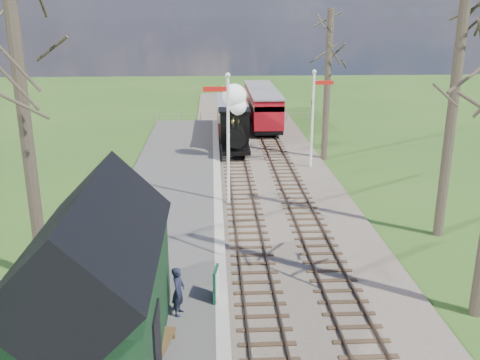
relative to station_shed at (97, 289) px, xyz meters
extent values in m
ellipsoid|color=#385B23|center=(-20.70, 56.00, -17.03)|extent=(57.60, 36.00, 16.20)
ellipsoid|color=#385B23|center=(14.30, 61.00, -20.31)|extent=(70.40, 44.00, 19.80)
ellipsoid|color=#385B23|center=(-3.70, 66.00, -18.67)|extent=(64.00, 40.00, 18.00)
cube|color=brown|center=(5.60, 18.00, -2.22)|extent=(8.00, 60.00, 0.10)
cube|color=brown|center=(3.80, 18.00, -2.13)|extent=(0.07, 60.00, 0.12)
cube|color=brown|center=(4.80, 18.00, -2.13)|extent=(0.07, 60.00, 0.12)
cube|color=#38281C|center=(4.30, 18.00, -2.17)|extent=(1.60, 60.00, 0.09)
cube|color=brown|center=(6.40, 18.00, -2.13)|extent=(0.07, 60.00, 0.12)
cube|color=brown|center=(7.40, 18.00, -2.13)|extent=(0.07, 60.00, 0.12)
cube|color=#38281C|center=(6.90, 18.00, -2.17)|extent=(1.60, 60.00, 0.09)
cube|color=#474442|center=(0.80, 10.00, -2.17)|extent=(5.00, 44.00, 0.20)
cube|color=#B2AD9E|center=(3.10, 10.00, -2.16)|extent=(0.40, 44.00, 0.21)
cube|color=black|center=(0.00, 0.00, -0.77)|extent=(3.00, 6.00, 2.60)
cube|color=black|center=(0.00, 0.00, 1.08)|extent=(3.25, 6.30, 3.25)
cube|color=black|center=(1.52, -1.00, -1.07)|extent=(0.06, 1.20, 2.00)
cylinder|color=silver|center=(3.60, 12.00, 0.73)|extent=(0.14, 0.14, 6.00)
sphere|color=silver|center=(3.60, 12.00, 3.83)|extent=(0.24, 0.24, 0.24)
cube|color=#B7140F|center=(3.05, 12.00, 3.23)|extent=(1.10, 0.08, 0.22)
cube|color=black|center=(3.60, 12.00, 2.13)|extent=(0.18, 0.06, 0.30)
cylinder|color=silver|center=(8.60, 18.00, 0.48)|extent=(0.14, 0.14, 5.50)
sphere|color=silver|center=(8.60, 18.00, 3.33)|extent=(0.24, 0.24, 0.24)
cube|color=#B7140F|center=(9.15, 18.00, 2.73)|extent=(1.10, 0.08, 0.22)
cube|color=black|center=(8.60, 18.00, 1.63)|extent=(0.18, 0.06, 0.30)
cylinder|color=#382D23|center=(-3.00, 5.00, 3.23)|extent=(0.41, 0.41, 11.00)
cylinder|color=#382D23|center=(12.10, 8.00, 2.73)|extent=(0.40, 0.40, 10.00)
cylinder|color=#382D23|center=(9.80, 20.00, 2.23)|extent=(0.39, 0.39, 9.00)
cube|color=slate|center=(4.60, 32.00, -1.52)|extent=(12.60, 0.02, 0.01)
cube|color=slate|center=(4.60, 32.00, -1.82)|extent=(12.60, 0.02, 0.02)
cylinder|color=slate|center=(4.60, 32.00, -1.77)|extent=(0.08, 0.08, 1.00)
cube|color=black|center=(4.30, 21.10, -1.61)|extent=(1.73, 4.06, 0.25)
cylinder|color=black|center=(4.30, 20.49, -0.70)|extent=(1.12, 2.64, 1.12)
cube|color=black|center=(4.30, 22.32, -0.59)|extent=(1.83, 1.63, 2.03)
cylinder|color=black|center=(4.30, 19.47, 0.22)|extent=(0.28, 0.28, 0.81)
sphere|color=#B88736|center=(4.30, 20.79, 0.02)|extent=(0.53, 0.53, 0.53)
sphere|color=white|center=(4.40, 19.47, 1.18)|extent=(1.02, 1.02, 1.02)
sphere|color=white|center=(4.20, 19.57, 1.79)|extent=(1.42, 1.42, 1.42)
cylinder|color=black|center=(3.80, 19.88, -1.74)|extent=(0.10, 0.65, 0.65)
cylinder|color=black|center=(4.80, 19.88, -1.74)|extent=(0.10, 0.65, 0.65)
cube|color=black|center=(4.30, 27.10, -1.71)|extent=(1.93, 7.11, 0.30)
cube|color=#4E1512|center=(4.30, 27.10, -1.10)|extent=(2.03, 7.11, 0.91)
cube|color=#BFB390|center=(4.30, 27.10, -0.19)|extent=(2.03, 7.11, 0.91)
cube|color=slate|center=(4.30, 27.10, 0.32)|extent=(2.13, 7.31, 0.12)
cube|color=black|center=(6.90, 27.88, -1.69)|extent=(2.05, 5.39, 0.32)
cube|color=maroon|center=(6.90, 27.88, -1.04)|extent=(2.16, 5.39, 0.97)
cube|color=#BFB390|center=(6.90, 27.88, -0.07)|extent=(2.16, 5.39, 0.97)
cube|color=slate|center=(6.90, 27.88, 0.47)|extent=(2.27, 5.61, 0.13)
cube|color=black|center=(6.90, 33.38, -1.69)|extent=(2.05, 5.39, 0.32)
cube|color=maroon|center=(6.90, 33.38, -1.04)|extent=(2.16, 5.39, 0.97)
cube|color=#BFB390|center=(6.90, 33.38, -0.07)|extent=(2.16, 5.39, 0.97)
cube|color=slate|center=(6.90, 33.38, 0.47)|extent=(2.27, 5.61, 0.13)
cube|color=#0F4629|center=(2.93, 2.94, -1.54)|extent=(0.20, 0.73, 1.06)
cube|color=silver|center=(2.98, 2.93, -1.54)|extent=(0.13, 0.62, 0.87)
cube|color=#4E381C|center=(1.44, 0.29, -1.82)|extent=(0.75, 1.59, 0.07)
cube|color=#4E381C|center=(1.25, 0.33, -1.52)|extent=(0.38, 1.51, 0.66)
cube|color=#4E381C|center=(1.28, 0.95, -1.96)|extent=(0.07, 0.07, 0.22)
imported|color=black|center=(1.82, 2.14, -1.31)|extent=(0.47, 0.62, 1.51)
camera|label=1|loc=(2.90, -11.88, 6.49)|focal=40.00mm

